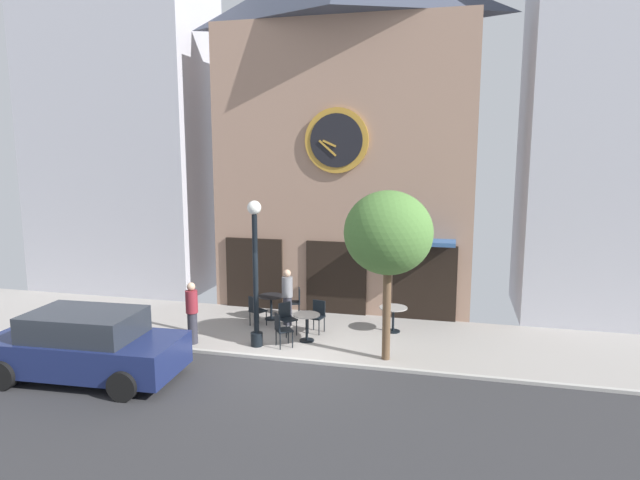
% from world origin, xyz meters
% --- Properties ---
extents(ground_plane, '(27.97, 11.08, 0.13)m').
position_xyz_m(ground_plane, '(0.00, -1.24, -0.02)').
color(ground_plane, gray).
extents(clock_building, '(8.21, 3.41, 11.38)m').
position_xyz_m(clock_building, '(0.22, 5.36, 5.88)').
color(clock_building, '#9E7A66').
rests_on(clock_building, ground_plane).
extents(neighbor_building_left, '(6.45, 3.58, 12.53)m').
position_xyz_m(neighbor_building_left, '(-8.24, 6.07, 6.26)').
color(neighbor_building_left, '#B2B2BC').
rests_on(neighbor_building_left, ground_plane).
extents(neighbor_building_right, '(5.77, 3.71, 12.26)m').
position_xyz_m(neighbor_building_right, '(8.66, 6.14, 6.13)').
color(neighbor_building_right, '#B2B2BC').
rests_on(neighbor_building_right, ground_plane).
extents(street_lamp, '(0.36, 0.36, 3.85)m').
position_xyz_m(street_lamp, '(-1.18, 0.84, 1.96)').
color(street_lamp, black).
rests_on(street_lamp, ground_plane).
extents(street_tree, '(2.13, 1.92, 4.17)m').
position_xyz_m(street_tree, '(2.25, 0.73, 3.14)').
color(street_tree, brown).
rests_on(street_tree, ground_plane).
extents(cafe_table_center_right, '(0.77, 0.77, 0.74)m').
position_xyz_m(cafe_table_center_right, '(-1.57, 3.15, 0.55)').
color(cafe_table_center_right, black).
rests_on(cafe_table_center_right, ground_plane).
extents(cafe_table_near_door, '(0.72, 0.72, 0.75)m').
position_xyz_m(cafe_table_near_door, '(0.01, 1.52, 0.53)').
color(cafe_table_near_door, black).
rests_on(cafe_table_near_door, ground_plane).
extents(cafe_table_rightmost, '(0.79, 0.79, 0.72)m').
position_xyz_m(cafe_table_rightmost, '(2.19, 2.85, 0.54)').
color(cafe_table_rightmost, black).
rests_on(cafe_table_rightmost, ground_plane).
extents(cafe_chair_under_awning, '(0.56, 0.56, 0.90)m').
position_xyz_m(cafe_chair_under_awning, '(-0.52, 0.91, 0.53)').
color(cafe_chair_under_awning, black).
rests_on(cafe_chair_under_awning, ground_plane).
extents(cafe_chair_left_end, '(0.50, 0.50, 0.90)m').
position_xyz_m(cafe_chair_left_end, '(-0.90, 3.58, 0.53)').
color(cafe_chair_left_end, black).
rests_on(cafe_chair_left_end, ground_plane).
extents(cafe_chair_near_lamp, '(0.54, 0.54, 0.90)m').
position_xyz_m(cafe_chair_near_lamp, '(-1.77, 2.38, 0.53)').
color(cafe_chair_near_lamp, black).
rests_on(cafe_chair_near_lamp, ground_plane).
extents(cafe_chair_right_end, '(0.48, 0.48, 0.90)m').
position_xyz_m(cafe_chair_right_end, '(0.10, 2.33, 0.53)').
color(cafe_chair_right_end, black).
rests_on(cafe_chair_right_end, ground_plane).
extents(cafe_chair_facing_wall, '(0.56, 0.56, 0.90)m').
position_xyz_m(cafe_chair_facing_wall, '(-0.69, 1.92, 0.53)').
color(cafe_chair_facing_wall, black).
rests_on(cafe_chair_facing_wall, ground_plane).
extents(pedestrian_maroon, '(0.34, 0.34, 1.67)m').
position_xyz_m(pedestrian_maroon, '(-2.90, 0.61, 0.86)').
color(pedestrian_maroon, '#2D2D38').
rests_on(pedestrian_maroon, ground_plane).
extents(pedestrian_grey, '(0.41, 0.41, 1.67)m').
position_xyz_m(pedestrian_grey, '(-0.92, 2.75, 0.86)').
color(pedestrian_grey, '#2D2D38').
rests_on(pedestrian_grey, ground_plane).
extents(parked_car_navy, '(4.39, 2.20, 1.55)m').
position_xyz_m(parked_car_navy, '(-4.17, -2.04, 0.76)').
color(parked_car_navy, navy).
rests_on(parked_car_navy, ground_plane).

